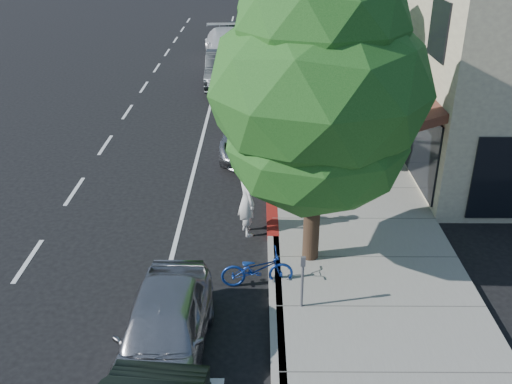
{
  "coord_description": "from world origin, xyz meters",
  "views": [
    {
      "loc": [
        -0.38,
        -14.1,
        7.87
      ],
      "look_at": [
        -0.46,
        -0.78,
        1.35
      ],
      "focal_mm": 40.0,
      "sensor_mm": 36.0,
      "label": 1
    }
  ],
  "objects_px": {
    "bicycle": "(257,269)",
    "near_car_a": "(164,330)",
    "white_pickup": "(228,46)",
    "street_tree_1": "(300,33)",
    "dark_suv_far": "(235,33)",
    "dark_sedan": "(223,69)",
    "street_tree_2": "(291,9)",
    "street_tree_0": "(318,92)",
    "silver_suv": "(256,131)",
    "cyclist": "(247,200)",
    "pedestrian": "(330,121)"
  },
  "relations": [
    {
      "from": "street_tree_1",
      "to": "cyclist",
      "type": "relative_size",
      "value": 3.64
    },
    {
      "from": "dark_sedan",
      "to": "near_car_a",
      "type": "height_order",
      "value": "dark_sedan"
    },
    {
      "from": "street_tree_1",
      "to": "dark_suv_far",
      "type": "xyz_separation_m",
      "value": [
        -2.92,
        20.68,
        -3.81
      ]
    },
    {
      "from": "near_car_a",
      "to": "street_tree_2",
      "type": "bearing_deg",
      "value": 80.08
    },
    {
      "from": "street_tree_2",
      "to": "cyclist",
      "type": "relative_size",
      "value": 3.58
    },
    {
      "from": "white_pickup",
      "to": "dark_suv_far",
      "type": "relative_size",
      "value": 1.47
    },
    {
      "from": "dark_sedan",
      "to": "dark_suv_far",
      "type": "height_order",
      "value": "dark_sedan"
    },
    {
      "from": "street_tree_2",
      "to": "white_pickup",
      "type": "bearing_deg",
      "value": 108.09
    },
    {
      "from": "street_tree_0",
      "to": "pedestrian",
      "type": "distance_m",
      "value": 8.6
    },
    {
      "from": "street_tree_0",
      "to": "street_tree_2",
      "type": "xyz_separation_m",
      "value": [
        0.0,
        12.0,
        -0.0
      ]
    },
    {
      "from": "street_tree_0",
      "to": "white_pickup",
      "type": "distance_m",
      "value": 21.99
    },
    {
      "from": "bicycle",
      "to": "near_car_a",
      "type": "relative_size",
      "value": 0.41
    },
    {
      "from": "street_tree_2",
      "to": "pedestrian",
      "type": "distance_m",
      "value": 5.52
    },
    {
      "from": "street_tree_0",
      "to": "pedestrian",
      "type": "height_order",
      "value": "street_tree_0"
    },
    {
      "from": "white_pickup",
      "to": "cyclist",
      "type": "bearing_deg",
      "value": -93.44
    },
    {
      "from": "bicycle",
      "to": "pedestrian",
      "type": "relative_size",
      "value": 0.95
    },
    {
      "from": "street_tree_2",
      "to": "dark_suv_far",
      "type": "height_order",
      "value": "street_tree_2"
    },
    {
      "from": "street_tree_0",
      "to": "street_tree_1",
      "type": "xyz_separation_m",
      "value": [
        -0.0,
        6.0,
        0.14
      ]
    },
    {
      "from": "silver_suv",
      "to": "bicycle",
      "type": "bearing_deg",
      "value": -89.22
    },
    {
      "from": "silver_suv",
      "to": "white_pickup",
      "type": "height_order",
      "value": "white_pickup"
    },
    {
      "from": "street_tree_0",
      "to": "cyclist",
      "type": "xyz_separation_m",
      "value": [
        -1.6,
        1.44,
        -3.38
      ]
    },
    {
      "from": "bicycle",
      "to": "street_tree_2",
      "type": "bearing_deg",
      "value": -11.57
    },
    {
      "from": "street_tree_0",
      "to": "pedestrian",
      "type": "relative_size",
      "value": 4.11
    },
    {
      "from": "white_pickup",
      "to": "pedestrian",
      "type": "xyz_separation_m",
      "value": [
        4.41,
        -13.68,
        0.13
      ]
    },
    {
      "from": "pedestrian",
      "to": "bicycle",
      "type": "bearing_deg",
      "value": 30.32
    },
    {
      "from": "dark_sedan",
      "to": "white_pickup",
      "type": "relative_size",
      "value": 0.79
    },
    {
      "from": "pedestrian",
      "to": "cyclist",
      "type": "bearing_deg",
      "value": 22.39
    },
    {
      "from": "silver_suv",
      "to": "street_tree_2",
      "type": "bearing_deg",
      "value": 72.96
    },
    {
      "from": "white_pickup",
      "to": "dark_suv_far",
      "type": "height_order",
      "value": "white_pickup"
    },
    {
      "from": "street_tree_2",
      "to": "silver_suv",
      "type": "distance_m",
      "value": 5.96
    },
    {
      "from": "street_tree_1",
      "to": "dark_suv_far",
      "type": "height_order",
      "value": "street_tree_1"
    },
    {
      "from": "street_tree_2",
      "to": "dark_sedan",
      "type": "distance_m",
      "value": 6.53
    },
    {
      "from": "street_tree_2",
      "to": "dark_sedan",
      "type": "relative_size",
      "value": 1.45
    },
    {
      "from": "bicycle",
      "to": "dark_sedan",
      "type": "distance_m",
      "value": 17.59
    },
    {
      "from": "bicycle",
      "to": "white_pickup",
      "type": "bearing_deg",
      "value": -1.25
    },
    {
      "from": "white_pickup",
      "to": "near_car_a",
      "type": "distance_m",
      "value": 24.99
    },
    {
      "from": "street_tree_0",
      "to": "bicycle",
      "type": "xyz_separation_m",
      "value": [
        -1.32,
        -1.0,
        -3.94
      ]
    },
    {
      "from": "street_tree_2",
      "to": "dark_sedan",
      "type": "height_order",
      "value": "street_tree_2"
    },
    {
      "from": "street_tree_2",
      "to": "street_tree_1",
      "type": "bearing_deg",
      "value": -90.0
    },
    {
      "from": "street_tree_0",
      "to": "dark_suv_far",
      "type": "xyz_separation_m",
      "value": [
        -2.92,
        26.68,
        -3.66
      ]
    },
    {
      "from": "dark_suv_far",
      "to": "cyclist",
      "type": "bearing_deg",
      "value": -86.35
    },
    {
      "from": "white_pickup",
      "to": "dark_suv_far",
      "type": "xyz_separation_m",
      "value": [
        0.18,
        5.19,
        -0.18
      ]
    },
    {
      "from": "cyclist",
      "to": "silver_suv",
      "type": "height_order",
      "value": "cyclist"
    },
    {
      "from": "street_tree_2",
      "to": "white_pickup",
      "type": "xyz_separation_m",
      "value": [
        -3.1,
        9.49,
        -3.48
      ]
    },
    {
      "from": "silver_suv",
      "to": "dark_sedan",
      "type": "distance_m",
      "value": 9.16
    },
    {
      "from": "silver_suv",
      "to": "street_tree_0",
      "type": "bearing_deg",
      "value": -79.19
    },
    {
      "from": "dark_suv_far",
      "to": "silver_suv",
      "type": "bearing_deg",
      "value": -84.81
    },
    {
      "from": "bicycle",
      "to": "near_car_a",
      "type": "xyz_separation_m",
      "value": [
        -1.78,
        -2.5,
        0.26
      ]
    },
    {
      "from": "street_tree_1",
      "to": "silver_suv",
      "type": "height_order",
      "value": "street_tree_1"
    },
    {
      "from": "street_tree_1",
      "to": "street_tree_2",
      "type": "height_order",
      "value": "street_tree_1"
    }
  ]
}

